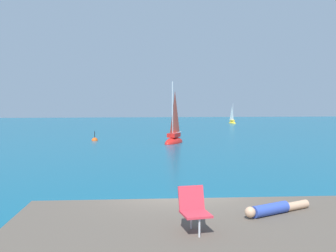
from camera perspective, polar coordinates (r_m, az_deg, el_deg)
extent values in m
plane|color=#0F5675|center=(10.64, 1.56, -15.15)|extent=(160.00, 160.00, 0.00)
cube|color=brown|center=(7.81, 5.33, -18.01)|extent=(7.79, 3.99, 1.08)
cube|color=#4F5242|center=(10.58, 22.29, -15.52)|extent=(1.70, 1.45, 1.19)
cube|color=brown|center=(10.07, 5.26, -16.26)|extent=(1.32, 1.19, 0.77)
ellipsoid|color=red|center=(32.01, 0.88, -2.60)|extent=(2.40, 3.11, 1.03)
cube|color=red|center=(31.95, 0.88, -1.38)|extent=(1.29, 1.50, 0.34)
cylinder|color=#B7B7BC|center=(31.58, 0.69, 2.52)|extent=(0.11, 0.11, 4.69)
cylinder|color=#B2B2B7|center=(32.54, 1.34, -1.01)|extent=(1.02, 1.66, 0.09)
pyramid|color=#DB4C38|center=(32.06, 1.06, 2.20)|extent=(0.81, 1.32, 3.56)
ellipsoid|color=yellow|center=(64.14, 9.70, 0.41)|extent=(1.13, 2.04, 0.67)
cube|color=yellow|center=(64.11, 9.70, 0.81)|extent=(0.66, 0.94, 0.22)
cylinder|color=#B7B7BC|center=(63.91, 9.80, 2.06)|extent=(0.07, 0.07, 3.03)
cylinder|color=#B2B2B7|center=(64.48, 9.51, 0.91)|extent=(0.36, 1.19, 0.06)
pyramid|color=white|center=(64.20, 9.64, 1.96)|extent=(0.28, 0.95, 2.30)
cylinder|color=#334CB2|center=(8.28, 15.20, -12.07)|extent=(0.92, 0.59, 0.24)
cylinder|color=tan|center=(8.82, 18.69, -11.36)|extent=(0.71, 0.45, 0.18)
sphere|color=tan|center=(7.90, 12.33, -12.63)|extent=(0.22, 0.22, 0.22)
cube|color=#E03342|center=(6.90, 4.21, -13.13)|extent=(0.55, 0.58, 0.04)
cube|color=#E03342|center=(7.08, 3.54, -10.81)|extent=(0.50, 0.22, 0.45)
cylinder|color=silver|center=(6.77, 4.78, -15.03)|extent=(0.04, 0.04, 0.35)
cylinder|color=silver|center=(7.19, 3.52, -13.90)|extent=(0.04, 0.04, 0.35)
sphere|color=#EA5114|center=(34.71, -11.04, -2.19)|extent=(0.56, 0.56, 0.56)
cylinder|color=black|center=(34.66, -11.05, -1.28)|extent=(0.06, 0.06, 0.60)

